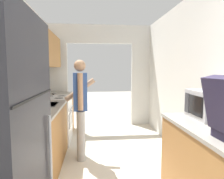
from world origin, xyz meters
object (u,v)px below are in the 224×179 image
at_px(person, 80,107).
at_px(microwave, 209,105).
at_px(knife, 54,94).
at_px(range_oven, 54,119).

distance_m(person, microwave, 1.82).
bearing_deg(knife, range_oven, -102.11).
height_order(range_oven, microwave, microwave).
relative_size(microwave, knife, 1.28).
distance_m(person, knife, 1.42).
distance_m(microwave, knife, 3.15).
bearing_deg(knife, person, -85.50).
bearing_deg(range_oven, knife, 100.21).
bearing_deg(microwave, range_oven, 136.31).
relative_size(range_oven, microwave, 2.32).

